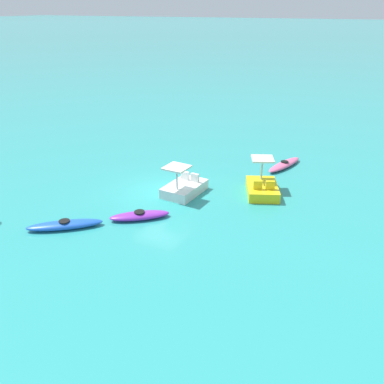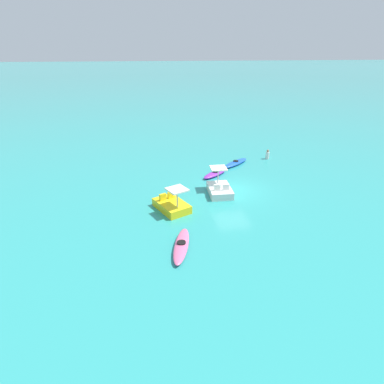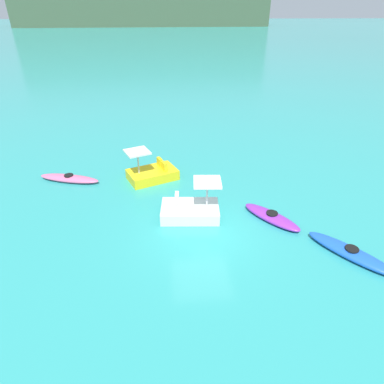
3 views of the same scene
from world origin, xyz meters
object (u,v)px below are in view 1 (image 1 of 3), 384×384
(pedal_boat_white, at_px, (184,187))
(kayak_blue, at_px, (65,225))
(kayak_pink, at_px, (284,165))
(kayak_purple, at_px, (140,216))
(pedal_boat_yellow, at_px, (262,187))

(pedal_boat_white, bearing_deg, kayak_blue, -28.90)
(kayak_pink, distance_m, kayak_purple, 10.16)
(kayak_pink, bearing_deg, kayak_purple, -24.67)
(kayak_pink, distance_m, kayak_blue, 13.18)
(kayak_pink, relative_size, pedal_boat_yellow, 1.17)
(kayak_pink, height_order, pedal_boat_white, pedal_boat_white)
(kayak_pink, relative_size, kayak_blue, 1.09)
(kayak_blue, relative_size, pedal_boat_yellow, 1.07)
(kayak_blue, bearing_deg, kayak_purple, 131.05)
(kayak_purple, relative_size, pedal_boat_white, 1.01)
(kayak_purple, relative_size, pedal_boat_yellow, 0.92)
(kayak_purple, height_order, kayak_blue, same)
(kayak_pink, xyz_separation_m, kayak_blue, (11.36, -6.68, 0.00))
(pedal_boat_yellow, distance_m, pedal_boat_white, 3.97)
(kayak_pink, bearing_deg, pedal_boat_white, -31.88)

